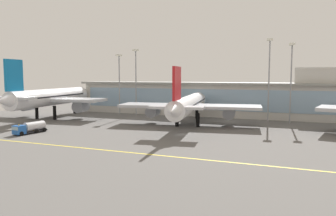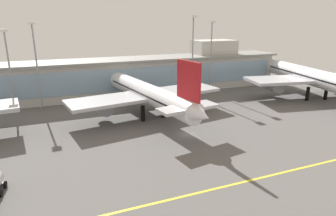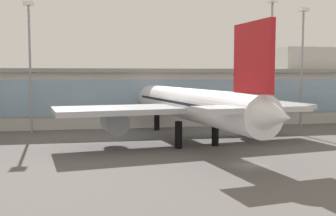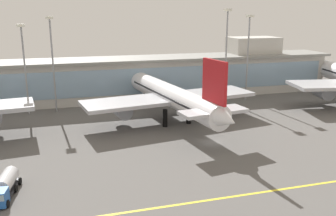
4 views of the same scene
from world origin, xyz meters
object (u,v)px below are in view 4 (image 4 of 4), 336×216
airliner_near_right (171,96)px  apron_light_mast_east (24,56)px  apron_light_mast_west (227,43)px  apron_light_mast_centre (52,51)px  fuel_tanker_truck (3,187)px  apron_light_mast_far_east (248,46)px

airliner_near_right → apron_light_mast_east: 38.44m
apron_light_mast_west → apron_light_mast_centre: size_ratio=1.08×
apron_light_mast_west → apron_light_mast_centre: apron_light_mast_west is taller
fuel_tanker_truck → apron_light_mast_west: apron_light_mast_west is taller
apron_light_mast_centre → apron_light_mast_far_east: size_ratio=0.99×
fuel_tanker_truck → apron_light_mast_far_east: 77.79m
airliner_near_right → apron_light_mast_far_east: (28.05, 15.62, 9.91)m
apron_light_mast_far_east → apron_light_mast_centre: bearing=178.4°
airliner_near_right → apron_light_mast_far_east: apron_light_mast_far_east is taller
apron_light_mast_west → apron_light_mast_far_east: size_ratio=1.07×
apron_light_mast_centre → apron_light_mast_east: apron_light_mast_centre is taller
apron_light_mast_centre → apron_light_mast_far_east: 54.80m
fuel_tanker_truck → apron_light_mast_west: bearing=137.4°
apron_light_mast_east → apron_light_mast_far_east: bearing=-0.9°
apron_light_mast_centre → apron_light_mast_east: 6.91m
airliner_near_right → apron_light_mast_west: size_ratio=1.96×
fuel_tanker_truck → apron_light_mast_west: size_ratio=0.35×
fuel_tanker_truck → apron_light_mast_east: bearing=-172.4°
airliner_near_right → apron_light_mast_centre: bearing=48.3°
apron_light_mast_west → apron_light_mast_far_east: bearing=-5.5°
apron_light_mast_west → apron_light_mast_far_east: 6.74m
airliner_near_right → apron_light_mast_far_east: size_ratio=2.09×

